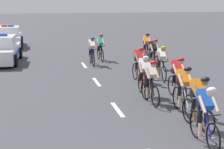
{
  "coord_description": "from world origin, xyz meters",
  "views": [
    {
      "loc": [
        -2.51,
        -4.49,
        3.53
      ],
      "look_at": [
        -0.12,
        6.77,
        1.1
      ],
      "focal_mm": 58.77,
      "sensor_mm": 36.0,
      "label": 1
    }
  ],
  "objects_px": {
    "cyclist_twelfth": "(146,46)",
    "cyclist_second": "(199,101)",
    "cyclist_eighth": "(139,64)",
    "cyclist_eleventh": "(100,47)",
    "police_car_second": "(8,38)",
    "cyclist_seventh": "(162,62)",
    "cyclist_fourth": "(150,81)",
    "police_car_nearest": "(1,50)",
    "cyclist_fifth": "(177,77)",
    "cyclist_tenth": "(92,50)",
    "cyclist_ninth": "(153,53)",
    "cyclist_sixth": "(144,75)",
    "cyclist_third": "(184,89)",
    "cyclist_lead": "(205,114)"
  },
  "relations": [
    {
      "from": "cyclist_twelfth",
      "to": "cyclist_second",
      "type": "bearing_deg",
      "value": -100.27
    },
    {
      "from": "cyclist_eighth",
      "to": "cyclist_eleventh",
      "type": "distance_m",
      "value": 5.71
    },
    {
      "from": "cyclist_eleventh",
      "to": "police_car_second",
      "type": "height_order",
      "value": "police_car_second"
    },
    {
      "from": "cyclist_seventh",
      "to": "cyclist_fourth",
      "type": "bearing_deg",
      "value": -115.25
    },
    {
      "from": "police_car_nearest",
      "to": "cyclist_fifth",
      "type": "bearing_deg",
      "value": -52.93
    },
    {
      "from": "cyclist_second",
      "to": "cyclist_tenth",
      "type": "relative_size",
      "value": 1.0
    },
    {
      "from": "cyclist_eleventh",
      "to": "cyclist_ninth",
      "type": "bearing_deg",
      "value": -53.37
    },
    {
      "from": "cyclist_fourth",
      "to": "cyclist_sixth",
      "type": "distance_m",
      "value": 0.96
    },
    {
      "from": "cyclist_third",
      "to": "cyclist_eighth",
      "type": "xyz_separation_m",
      "value": [
        -0.14,
        4.39,
        0.0
      ]
    },
    {
      "from": "cyclist_lead",
      "to": "cyclist_fourth",
      "type": "bearing_deg",
      "value": 92.71
    },
    {
      "from": "cyclist_tenth",
      "to": "cyclist_twelfth",
      "type": "distance_m",
      "value": 3.61
    },
    {
      "from": "cyclist_ninth",
      "to": "police_car_nearest",
      "type": "relative_size",
      "value": 0.38
    },
    {
      "from": "cyclist_lead",
      "to": "cyclist_second",
      "type": "bearing_deg",
      "value": 72.7
    },
    {
      "from": "cyclist_third",
      "to": "cyclist_twelfth",
      "type": "xyz_separation_m",
      "value": [
        1.91,
        10.0,
        0.0
      ]
    },
    {
      "from": "cyclist_second",
      "to": "cyclist_fifth",
      "type": "bearing_deg",
      "value": 78.65
    },
    {
      "from": "cyclist_eighth",
      "to": "cyclist_eleventh",
      "type": "height_order",
      "value": "same"
    },
    {
      "from": "cyclist_second",
      "to": "cyclist_eighth",
      "type": "distance_m",
      "value": 5.78
    },
    {
      "from": "cyclist_fourth",
      "to": "police_car_nearest",
      "type": "bearing_deg",
      "value": 121.15
    },
    {
      "from": "cyclist_twelfth",
      "to": "police_car_second",
      "type": "distance_m",
      "value": 10.84
    },
    {
      "from": "cyclist_fourth",
      "to": "cyclist_tenth",
      "type": "xyz_separation_m",
      "value": [
        -0.81,
        7.49,
        0.0
      ]
    },
    {
      "from": "cyclist_fourth",
      "to": "cyclist_third",
      "type": "bearing_deg",
      "value": -62.47
    },
    {
      "from": "cyclist_second",
      "to": "cyclist_ninth",
      "type": "distance_m",
      "value": 8.66
    },
    {
      "from": "cyclist_third",
      "to": "cyclist_seventh",
      "type": "xyz_separation_m",
      "value": [
        0.92,
        4.61,
        0.0
      ]
    },
    {
      "from": "cyclist_eleventh",
      "to": "cyclist_second",
      "type": "bearing_deg",
      "value": -86.82
    },
    {
      "from": "cyclist_eighth",
      "to": "cyclist_twelfth",
      "type": "distance_m",
      "value": 5.97
    },
    {
      "from": "cyclist_lead",
      "to": "cyclist_third",
      "type": "height_order",
      "value": "same"
    },
    {
      "from": "cyclist_third",
      "to": "police_car_second",
      "type": "bearing_deg",
      "value": 110.04
    },
    {
      "from": "cyclist_eleventh",
      "to": "police_car_second",
      "type": "xyz_separation_m",
      "value": [
        -5.46,
        7.07,
        -0.11
      ]
    },
    {
      "from": "cyclist_third",
      "to": "cyclist_ninth",
      "type": "height_order",
      "value": "same"
    },
    {
      "from": "cyclist_sixth",
      "to": "cyclist_eighth",
      "type": "relative_size",
      "value": 1.0
    },
    {
      "from": "cyclist_second",
      "to": "cyclist_twelfth",
      "type": "xyz_separation_m",
      "value": [
        2.06,
        11.39,
        0.0
      ]
    },
    {
      "from": "cyclist_fifth",
      "to": "cyclist_lead",
      "type": "bearing_deg",
      "value": -102.93
    },
    {
      "from": "cyclist_seventh",
      "to": "cyclist_eighth",
      "type": "bearing_deg",
      "value": -168.52
    },
    {
      "from": "cyclist_fourth",
      "to": "cyclist_fifth",
      "type": "distance_m",
      "value": 1.17
    },
    {
      "from": "cyclist_ninth",
      "to": "cyclist_sixth",
      "type": "bearing_deg",
      "value": -112.06
    },
    {
      "from": "cyclist_lead",
      "to": "cyclist_eleventh",
      "type": "relative_size",
      "value": 1.0
    },
    {
      "from": "cyclist_fifth",
      "to": "police_car_second",
      "type": "distance_m",
      "value": 16.89
    },
    {
      "from": "cyclist_fourth",
      "to": "police_car_second",
      "type": "relative_size",
      "value": 0.39
    },
    {
      "from": "cyclist_fourth",
      "to": "cyclist_fifth",
      "type": "bearing_deg",
      "value": 18.54
    },
    {
      "from": "cyclist_eighth",
      "to": "police_car_second",
      "type": "distance_m",
      "value": 14.13
    },
    {
      "from": "cyclist_lead",
      "to": "cyclist_tenth",
      "type": "bearing_deg",
      "value": 95.05
    },
    {
      "from": "cyclist_fourth",
      "to": "cyclist_tenth",
      "type": "height_order",
      "value": "same"
    },
    {
      "from": "cyclist_seventh",
      "to": "cyclist_ninth",
      "type": "bearing_deg",
      "value": 79.42
    },
    {
      "from": "cyclist_seventh",
      "to": "cyclist_eleventh",
      "type": "distance_m",
      "value": 5.72
    },
    {
      "from": "cyclist_second",
      "to": "police_car_second",
      "type": "xyz_separation_m",
      "value": [
        -6.1,
        18.52,
        -0.11
      ]
    },
    {
      "from": "cyclist_fourth",
      "to": "cyclist_eleventh",
      "type": "xyz_separation_m",
      "value": [
        -0.13,
        8.81,
        0.0
      ]
    },
    {
      "from": "police_car_second",
      "to": "cyclist_second",
      "type": "bearing_deg",
      "value": -71.77
    },
    {
      "from": "cyclist_fourth",
      "to": "cyclist_sixth",
      "type": "xyz_separation_m",
      "value": [
        0.06,
        0.96,
        0.0
      ]
    },
    {
      "from": "cyclist_second",
      "to": "cyclist_eighth",
      "type": "xyz_separation_m",
      "value": [
        0.01,
        5.78,
        0.0
      ]
    },
    {
      "from": "cyclist_eighth",
      "to": "cyclist_ninth",
      "type": "height_order",
      "value": "same"
    }
  ]
}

